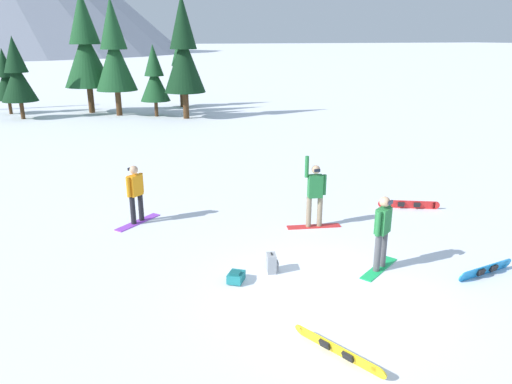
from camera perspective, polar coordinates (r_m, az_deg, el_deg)
name	(u,v)px	position (r m, az deg, el deg)	size (l,w,h in m)	color
ground_plane	(329,294)	(10.51, 8.62, -11.93)	(800.00, 800.00, 0.00)	white
snowboarder_foreground	(382,231)	(11.39, 14.78, -4.54)	(1.40, 0.98, 1.80)	#19B259
snowboarder_midground	(315,194)	(13.58, 7.02, -0.21)	(1.57, 0.63, 2.10)	red
snowboarder_background	(136,193)	(14.25, -14.12, -0.14)	(1.44, 1.19, 1.73)	#993FD8
loose_snowboard_far_spare	(337,350)	(8.67, 9.65, -18.04)	(0.87, 1.77, 0.27)	yellow
loose_snowboard_near_right	(409,204)	(15.97, 17.71, -1.42)	(1.74, 0.95, 0.27)	red
loose_snowboard_near_left	(486,270)	(12.25, 25.67, -8.35)	(1.71, 0.30, 0.28)	#1E8CD8
backpack_teal	(236,277)	(10.83, -2.39, -10.03)	(0.52, 0.55, 0.28)	#1E7A7F
backpack_grey	(272,263)	(11.21, 1.90, -8.48)	(0.32, 0.36, 0.47)	gray
pine_tree_broad	(114,52)	(34.83, -16.51, 15.64)	(2.77, 2.77, 7.77)	#472D19
pine_tree_young	(6,79)	(38.44, -27.61, 11.87)	(1.89, 1.89, 4.51)	#472D19
pine_tree_leaning	(180,68)	(38.26, -8.97, 14.41)	(2.08, 2.08, 5.48)	#472D19
pine_tree_slender	(17,74)	(35.59, -26.56, 12.40)	(2.27, 2.27, 5.31)	#472D19
pine_tree_short	(85,47)	(36.76, -19.62, 15.91)	(3.26, 3.26, 8.32)	#472D19
pine_tree_tall	(184,52)	(32.50, -8.61, 16.10)	(2.69, 2.69, 7.84)	#472D19
pine_tree_twin	(154,78)	(33.84, -12.00, 13.17)	(2.01, 2.01, 4.78)	#472D19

